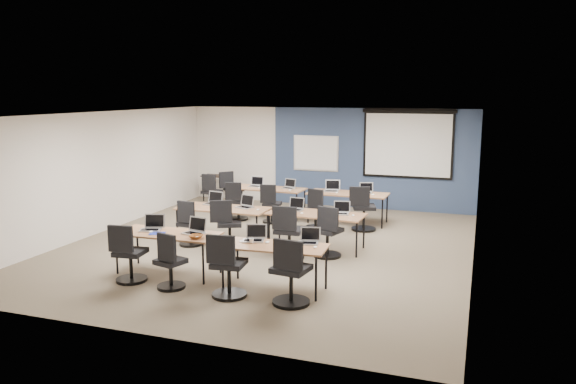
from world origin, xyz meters
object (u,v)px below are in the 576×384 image
at_px(task_chair_0, 128,258).
at_px(task_chair_2, 227,271).
at_px(laptop_6, 296,207).
at_px(laptop_7, 341,211).
at_px(whiteboard, 316,153).
at_px(laptop_9, 289,186).
at_px(laptop_3, 309,239).
at_px(laptop_2, 255,237).
at_px(task_chair_6, 288,237).
at_px(task_chair_7, 327,236).
at_px(training_table_back_right, 348,195).
at_px(task_chair_3, 290,277).
at_px(laptop_0, 152,226).
at_px(laptop_11, 366,190).
at_px(training_table_mid_right, 316,215).
at_px(laptop_1, 195,230).
at_px(training_table_mid_left, 223,210).
at_px(laptop_10, 332,189).
at_px(spare_chair_a, 232,192).
at_px(training_table_front_left, 168,235).
at_px(projector_screen, 408,140).
at_px(task_chair_4, 189,227).
at_px(task_chair_9, 271,207).
at_px(training_table_front_right, 274,248).
at_px(task_chair_5, 228,228).
at_px(task_chair_11, 363,212).
at_px(task_chair_8, 237,204).
at_px(laptop_4, 214,201).
at_px(utility_table, 217,179).
at_px(laptop_5, 246,204).
at_px(spare_chair_b, 211,195).
at_px(task_chair_10, 316,212).
at_px(task_chair_1, 170,266).

xyz_separation_m(task_chair_0, task_chair_2, (1.85, -0.10, 0.01)).
xyz_separation_m(laptop_6, laptop_7, (0.98, -0.07, 0.00)).
height_order(whiteboard, laptop_9, whiteboard).
distance_m(task_chair_2, laptop_3, 1.42).
bearing_deg(laptop_2, task_chair_6, 69.37).
bearing_deg(laptop_3, task_chair_7, 81.59).
height_order(training_table_back_right, task_chair_3, task_chair_3).
relative_size(laptop_0, laptop_11, 1.10).
bearing_deg(training_table_mid_right, laptop_1, -121.50).
height_order(training_table_mid_left, laptop_10, laptop_10).
relative_size(task_chair_0, spare_chair_a, 1.01).
bearing_deg(task_chair_6, training_table_front_left, -142.60).
relative_size(projector_screen, task_chair_4, 2.50).
height_order(task_chair_9, spare_chair_a, spare_chair_a).
distance_m(whiteboard, laptop_6, 4.21).
xyz_separation_m(training_table_front_left, training_table_front_right, (2.03, -0.15, -0.00)).
height_order(projector_screen, laptop_7, projector_screen).
height_order(training_table_back_right, task_chair_5, task_chair_5).
height_order(task_chair_4, laptop_11, laptop_11).
bearing_deg(training_table_front_left, task_chair_11, 57.37).
relative_size(task_chair_5, task_chair_9, 1.07).
relative_size(training_table_front_left, task_chair_9, 1.89).
xyz_separation_m(training_table_front_left, task_chair_4, (-0.53, 1.69, -0.29)).
relative_size(laptop_0, laptop_2, 1.05).
bearing_deg(task_chair_11, laptop_10, 123.85).
relative_size(laptop_6, laptop_10, 0.91).
distance_m(laptop_1, laptop_7, 3.08).
relative_size(projector_screen, task_chair_0, 2.40).
xyz_separation_m(task_chair_2, spare_chair_a, (-2.84, 6.31, -0.02)).
relative_size(training_table_mid_left, task_chair_8, 2.01).
height_order(task_chair_6, laptop_9, task_chair_6).
relative_size(task_chair_0, task_chair_11, 0.96).
bearing_deg(laptop_6, laptop_4, -173.82).
height_order(laptop_4, task_chair_9, laptop_4).
xyz_separation_m(task_chair_7, laptop_9, (-1.85, 3.10, 0.37)).
height_order(whiteboard, laptop_0, whiteboard).
bearing_deg(training_table_mid_right, task_chair_0, -125.93).
bearing_deg(utility_table, task_chair_4, -70.28).
height_order(task_chair_8, laptop_11, laptop_11).
height_order(laptop_5, spare_chair_b, laptop_5).
bearing_deg(laptop_4, task_chair_7, -5.14).
bearing_deg(task_chair_11, spare_chair_b, 151.07).
xyz_separation_m(training_table_front_left, laptop_6, (1.49, 2.53, 0.11)).
bearing_deg(task_chair_10, laptop_9, 149.15).
xyz_separation_m(training_table_front_left, task_chair_6, (1.69, 1.50, -0.25)).
distance_m(task_chair_5, task_chair_7, 2.05).
bearing_deg(spare_chair_a, task_chair_9, -88.47).
bearing_deg(laptop_5, task_chair_4, -123.96).
distance_m(task_chair_1, laptop_2, 1.43).
height_order(task_chair_1, task_chair_7, task_chair_7).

